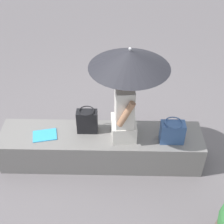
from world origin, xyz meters
The scene contains 7 objects.
ground_plane centered at (0.00, 0.00, 0.00)m, with size 14.00×14.00×0.00m, color #605B5E.
stone_bench centered at (0.00, 0.00, 0.22)m, with size 2.45×0.53×0.43m, color slate.
person_seated centered at (-0.27, 0.00, 0.82)m, with size 0.31×0.48×0.90m.
parasol centered at (-0.31, -0.01, 1.46)m, with size 0.84×0.84×1.15m.
handbag_black centered at (0.16, -0.06, 0.59)m, with size 0.24×0.18×0.32m.
tote_bag_canvas centered at (-0.83, 0.09, 0.57)m, with size 0.28×0.20×0.29m.
magazine centered at (0.67, 0.03, 0.44)m, with size 0.28×0.20×0.01m, color #339ED1.
Camera 1 is at (-0.20, 2.70, 2.97)m, focal length 49.33 mm.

